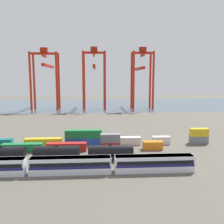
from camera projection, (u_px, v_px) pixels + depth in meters
ground_plane at (91, 125)px, 117.33m from camera, size 420.00×420.00×0.00m
harbour_water at (93, 104)px, 210.54m from camera, size 400.00×110.00×0.01m
passenger_train at (71, 164)px, 56.88m from camera, size 58.72×3.14×3.90m
freight_tank_row at (57, 153)px, 65.17m from camera, size 41.12×3.09×4.55m
shipping_container_1 at (22, 148)px, 73.64m from camera, size 12.10×2.44×2.60m
shipping_container_2 at (67, 147)px, 74.51m from camera, size 12.10×2.44×2.60m
shipping_container_3 at (110, 146)px, 75.37m from camera, size 6.04×2.44×2.60m
shipping_container_4 at (110, 138)px, 75.02m from camera, size 6.04×2.44×2.60m
shipping_container_5 at (153, 145)px, 76.23m from camera, size 6.04×2.44×2.60m
shipping_container_6 at (3, 143)px, 79.26m from camera, size 6.04×2.44×2.60m
shipping_container_7 at (44, 142)px, 80.11m from camera, size 12.10×2.44×2.60m
shipping_container_8 at (84, 141)px, 80.96m from camera, size 12.10×2.44×2.60m
shipping_container_9 at (83, 134)px, 80.60m from camera, size 12.10×2.44×2.60m
shipping_container_10 at (123, 141)px, 81.81m from camera, size 12.10×2.44×2.60m
shipping_container_11 at (161, 140)px, 82.66m from camera, size 6.04×2.44×2.60m
shipping_container_12 at (199, 140)px, 83.50m from camera, size 6.04×2.44×2.60m
shipping_container_13 at (199, 132)px, 83.15m from camera, size 6.04×2.44×2.60m
gantry_crane_west at (46, 72)px, 174.32m from camera, size 19.40×41.24×43.47m
gantry_crane_central at (94, 72)px, 175.88m from camera, size 16.55×37.24×44.31m
gantry_crane_east at (142, 73)px, 178.08m from camera, size 15.65×36.31×44.38m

